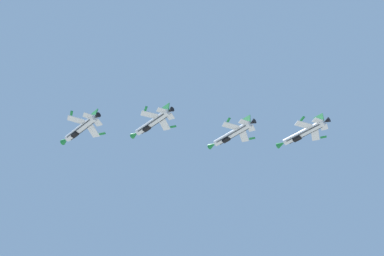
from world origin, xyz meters
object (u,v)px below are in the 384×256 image
at_px(fighter_jet_right_wing, 232,134).
at_px(fighter_jet_left_wing, 152,123).
at_px(fighter_jet_left_outer, 303,133).
at_px(fighter_jet_lead, 80,129).

bearing_deg(fighter_jet_right_wing, fighter_jet_left_wing, 143.91).
relative_size(fighter_jet_right_wing, fighter_jet_left_outer, 1.00).
bearing_deg(fighter_jet_lead, fighter_jet_left_outer, -41.61).
xyz_separation_m(fighter_jet_left_wing, fighter_jet_right_wing, (21.09, -1.99, -1.18)).
bearing_deg(fighter_jet_left_wing, fighter_jet_right_wing, -36.09).
distance_m(fighter_jet_lead, fighter_jet_left_wing, 18.19).
xyz_separation_m(fighter_jet_right_wing, fighter_jet_left_outer, (17.32, -6.34, -1.04)).
bearing_deg(fighter_jet_right_wing, fighter_jet_lead, 142.72).
height_order(fighter_jet_left_wing, fighter_jet_left_outer, fighter_jet_left_wing).
bearing_deg(fighter_jet_left_outer, fighter_jet_left_wing, 137.07).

